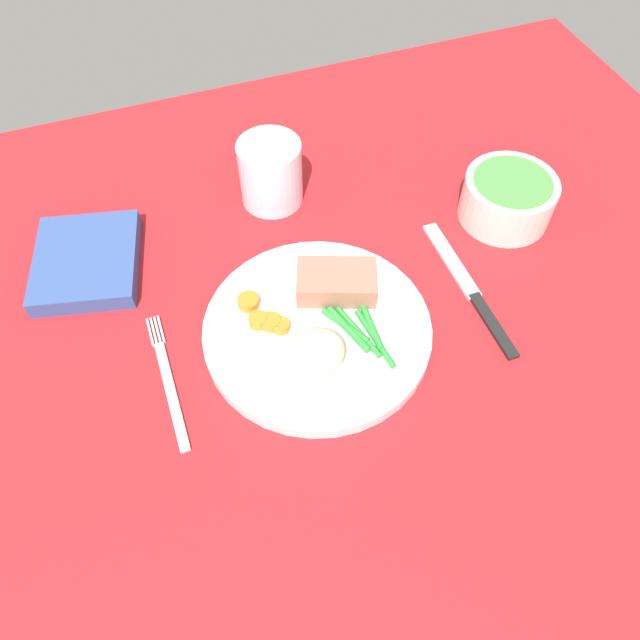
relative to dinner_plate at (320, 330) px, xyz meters
The scene contains 11 objects.
dining_table 3.04cm from the dinner_plate, 97.32° to the left, with size 120.00×90.00×2.00cm.
dinner_plate is the anchor object (origin of this frame).
meat_portion 5.53cm from the dinner_plate, 49.40° to the left, with size 8.62×5.14×2.86cm, color #A86B56.
mashed_potatoes 5.79cm from the dinner_plate, 116.57° to the right, with size 6.20×5.30×4.55cm, color beige.
carrot_slices 6.27cm from the dinner_plate, 153.50° to the left, with size 4.47×6.31×1.20cm.
green_beans 4.34cm from the dinner_plate, 31.01° to the right, with size 4.98×9.26×0.83cm.
fork 16.68cm from the dinner_plate, behind, with size 1.44×16.60×0.40cm.
knife 18.10cm from the dinner_plate, ahead, with size 1.70×20.50×0.64cm.
water_glass 22.11cm from the dinner_plate, 86.16° to the left, with size 7.77×7.77×8.32cm.
salad_bowl 29.13cm from the dinner_plate, 18.32° to the left, with size 11.13×11.13×5.57cm.
napkin 28.62cm from the dinner_plate, 140.96° to the left, with size 11.53×13.45×2.21cm, color #334C8C.
Camera 1 is at (-12.39, -37.55, 57.03)cm, focal length 34.48 mm.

